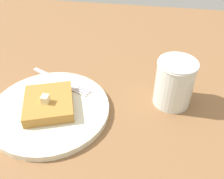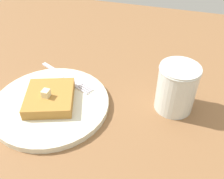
{
  "view_description": "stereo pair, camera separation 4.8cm",
  "coord_description": "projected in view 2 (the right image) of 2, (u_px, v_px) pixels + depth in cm",
  "views": [
    {
      "loc": [
        -8.75,
        35.81,
        37.27
      ],
      "look_at": [
        -2.84,
        -0.55,
        6.51
      ],
      "focal_mm": 40.0,
      "sensor_mm": 36.0,
      "label": 1
    },
    {
      "loc": [
        -13.42,
        34.74,
        37.27
      ],
      "look_at": [
        -2.84,
        -0.55,
        6.51
      ],
      "focal_mm": 40.0,
      "sensor_mm": 36.0,
      "label": 2
    }
  ],
  "objects": [
    {
      "name": "table_surface",
      "position": [
        98.0,
        109.0,
        0.52
      ],
      "size": [
        111.27,
        111.27,
        2.01
      ],
      "primitive_type": "cube",
      "color": "brown",
      "rests_on": "ground"
    },
    {
      "name": "plate",
      "position": [
        51.0,
        104.0,
        0.5
      ],
      "size": [
        23.35,
        23.35,
        1.3
      ],
      "color": "silver",
      "rests_on": "table_surface"
    },
    {
      "name": "toast_slice_center",
      "position": [
        50.0,
        98.0,
        0.49
      ],
      "size": [
        11.92,
        12.4,
        2.13
      ],
      "primitive_type": "cube",
      "rotation": [
        0.0,
        0.0,
        0.34
      ],
      "color": "#B07834",
      "rests_on": "plate"
    },
    {
      "name": "butter_pat_primary",
      "position": [
        46.0,
        93.0,
        0.48
      ],
      "size": [
        1.37,
        1.52,
        1.49
      ],
      "primitive_type": "cube",
      "rotation": [
        0.0,
        0.0,
        1.55
      ],
      "color": "#F3E7B0",
      "rests_on": "toast_slice_center"
    },
    {
      "name": "fork",
      "position": [
        68.0,
        79.0,
        0.56
      ],
      "size": [
        15.1,
        8.07,
        0.36
      ],
      "color": "silver",
      "rests_on": "plate"
    },
    {
      "name": "syrup_jar",
      "position": [
        176.0,
        90.0,
        0.48
      ],
      "size": [
        7.74,
        7.74,
        9.75
      ],
      "color": "#371405",
      "rests_on": "table_surface"
    }
  ]
}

